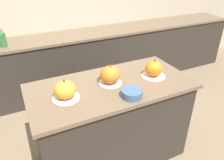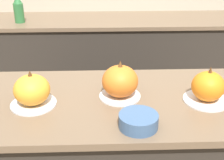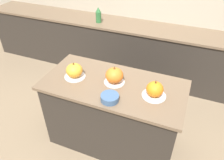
{
  "view_description": "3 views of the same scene",
  "coord_description": "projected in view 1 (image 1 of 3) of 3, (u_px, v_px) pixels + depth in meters",
  "views": [
    {
      "loc": [
        -0.74,
        -1.54,
        1.89
      ],
      "look_at": [
        0.0,
        0.0,
        0.94
      ],
      "focal_mm": 35.0,
      "sensor_mm": 36.0,
      "label": 1
    },
    {
      "loc": [
        -0.09,
        -1.39,
        1.67
      ],
      "look_at": [
        -0.04,
        0.0,
        1.0
      ],
      "focal_mm": 50.0,
      "sensor_mm": 36.0,
      "label": 2
    },
    {
      "loc": [
        0.67,
        -1.67,
        2.27
      ],
      "look_at": [
        -0.01,
        -0.02,
        0.95
      ],
      "focal_mm": 35.0,
      "sensor_mm": 36.0,
      "label": 3
    }
  ],
  "objects": [
    {
      "name": "ground_plane",
      "position": [
        112.0,
        154.0,
        2.42
      ],
      "size": [
        12.0,
        12.0,
        0.0
      ],
      "primitive_type": "plane",
      "color": "#847056"
    },
    {
      "name": "kitchen_island",
      "position": [
        112.0,
        122.0,
        2.2
      ],
      "size": [
        1.5,
        0.74,
        0.89
      ],
      "color": "#2D2823",
      "rests_on": "ground_plane"
    },
    {
      "name": "pumpkin_cake_center",
      "position": [
        110.0,
        75.0,
        1.96
      ],
      "size": [
        0.22,
        0.22,
        0.2
      ],
      "color": "silver",
      "rests_on": "kitchen_island"
    },
    {
      "name": "back_counter",
      "position": [
        69.0,
        64.0,
        3.4
      ],
      "size": [
        6.0,
        0.6,
        0.91
      ],
      "color": "#2D2823",
      "rests_on": "ground_plane"
    },
    {
      "name": "bottle_tall",
      "position": [
        2.0,
        38.0,
        2.73
      ],
      "size": [
        0.09,
        0.09,
        0.25
      ],
      "color": "#2D6B38",
      "rests_on": "back_counter"
    },
    {
      "name": "pumpkin_cake_right",
      "position": [
        154.0,
        69.0,
        2.09
      ],
      "size": [
        0.23,
        0.23,
        0.19
      ],
      "color": "silver",
      "rests_on": "kitchen_island"
    },
    {
      "name": "pumpkin_cake_left",
      "position": [
        65.0,
        90.0,
        1.75
      ],
      "size": [
        0.23,
        0.23,
        0.18
      ],
      "color": "silver",
      "rests_on": "kitchen_island"
    },
    {
      "name": "mixing_bowl",
      "position": [
        132.0,
        93.0,
        1.8
      ],
      "size": [
        0.17,
        0.17,
        0.06
      ],
      "color": "#3D5B84",
      "rests_on": "kitchen_island"
    },
    {
      "name": "wall_back",
      "position": [
        58.0,
        8.0,
        3.27
      ],
      "size": [
        8.0,
        0.06,
        2.5
      ],
      "color": "#B2A893",
      "rests_on": "ground_plane"
    }
  ]
}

